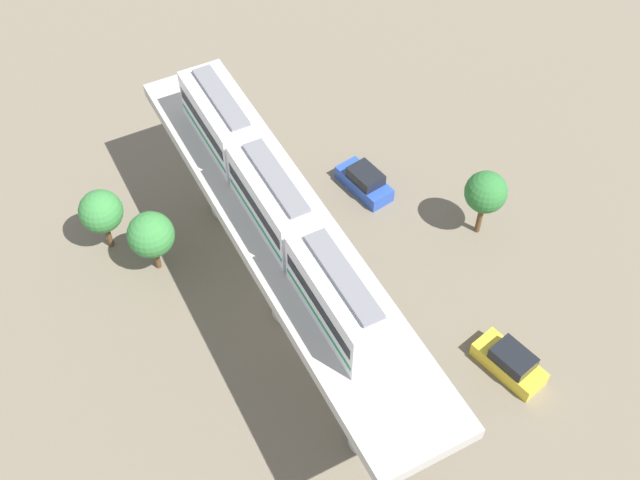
{
  "coord_description": "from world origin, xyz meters",
  "views": [
    {
      "loc": [
        10.61,
        24.31,
        38.4
      ],
      "look_at": [
        -2.5,
        -0.56,
        4.72
      ],
      "focal_mm": 43.38,
      "sensor_mm": 36.0,
      "label": 1
    }
  ],
  "objects_px": {
    "train": "(277,199)",
    "tree_far_corner": "(486,193)",
    "parked_car_yellow": "(510,362)",
    "parked_car_blue": "(365,182)",
    "tree_mid_lot": "(101,212)",
    "tree_near_viaduct": "(151,235)"
  },
  "relations": [
    {
      "from": "train",
      "to": "tree_far_corner",
      "type": "xyz_separation_m",
      "value": [
        -13.8,
        0.58,
        -5.79
      ]
    },
    {
      "from": "parked_car_yellow",
      "to": "tree_far_corner",
      "type": "height_order",
      "value": "tree_far_corner"
    },
    {
      "from": "tree_near_viaduct",
      "to": "tree_far_corner",
      "type": "xyz_separation_m",
      "value": [
        -19.45,
        6.89,
        0.56
      ]
    },
    {
      "from": "parked_car_blue",
      "to": "tree_mid_lot",
      "type": "height_order",
      "value": "tree_mid_lot"
    },
    {
      "from": "tree_mid_lot",
      "to": "parked_car_blue",
      "type": "bearing_deg",
      "value": 169.02
    },
    {
      "from": "parked_car_yellow",
      "to": "tree_near_viaduct",
      "type": "height_order",
      "value": "tree_near_viaduct"
    },
    {
      "from": "train",
      "to": "parked_car_blue",
      "type": "distance_m",
      "value": 13.99
    },
    {
      "from": "tree_mid_lot",
      "to": "tree_far_corner",
      "type": "height_order",
      "value": "tree_far_corner"
    },
    {
      "from": "parked_car_blue",
      "to": "tree_far_corner",
      "type": "height_order",
      "value": "tree_far_corner"
    },
    {
      "from": "train",
      "to": "tree_mid_lot",
      "type": "relative_size",
      "value": 4.45
    },
    {
      "from": "parked_car_yellow",
      "to": "tree_near_viaduct",
      "type": "bearing_deg",
      "value": -60.44
    },
    {
      "from": "parked_car_yellow",
      "to": "tree_far_corner",
      "type": "xyz_separation_m",
      "value": [
        -4.49,
        -9.37,
        2.87
      ]
    },
    {
      "from": "parked_car_yellow",
      "to": "parked_car_blue",
      "type": "bearing_deg",
      "value": -102.41
    },
    {
      "from": "parked_car_yellow",
      "to": "tree_mid_lot",
      "type": "relative_size",
      "value": 0.98
    },
    {
      "from": "parked_car_yellow",
      "to": "tree_far_corner",
      "type": "bearing_deg",
      "value": -128.65
    },
    {
      "from": "train",
      "to": "parked_car_blue",
      "type": "height_order",
      "value": "train"
    },
    {
      "from": "parked_car_yellow",
      "to": "parked_car_blue",
      "type": "relative_size",
      "value": 1.01
    },
    {
      "from": "tree_near_viaduct",
      "to": "tree_mid_lot",
      "type": "height_order",
      "value": "tree_mid_lot"
    },
    {
      "from": "train",
      "to": "tree_far_corner",
      "type": "relative_size",
      "value": 4.11
    },
    {
      "from": "tree_near_viaduct",
      "to": "train",
      "type": "bearing_deg",
      "value": 131.8
    },
    {
      "from": "parked_car_yellow",
      "to": "tree_mid_lot",
      "type": "height_order",
      "value": "tree_mid_lot"
    },
    {
      "from": "train",
      "to": "parked_car_yellow",
      "type": "relative_size",
      "value": 4.56
    }
  ]
}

